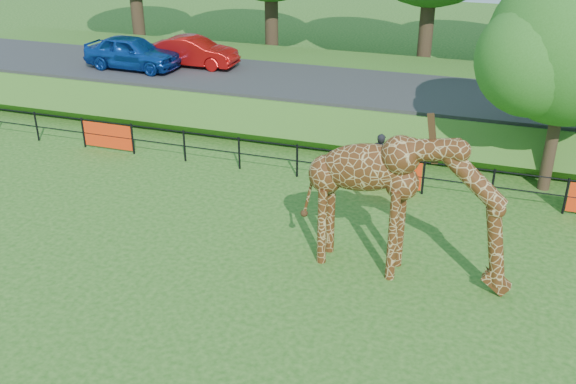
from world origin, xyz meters
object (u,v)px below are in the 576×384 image
giraffe (405,206)px  visitor (380,157)px  car_blue (132,52)px  tree_east (573,51)px  car_red (194,52)px

giraffe → visitor: (-1.58, 5.22, -1.04)m
giraffe → car_blue: (-13.23, 10.00, 0.31)m
giraffe → car_blue: 16.58m
giraffe → visitor: 5.55m
car_blue → tree_east: tree_east is taller
giraffe → tree_east: size_ratio=0.75×
tree_east → giraffe: bearing=-119.2°
giraffe → visitor: size_ratio=3.28×
giraffe → visitor: giraffe is taller
tree_east → car_red: bearing=160.8°
car_red → visitor: bearing=-123.2°
giraffe → car_blue: bearing=147.8°
car_red → visitor: 11.23m
visitor → car_blue: bearing=-14.4°
giraffe → tree_east: 7.54m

